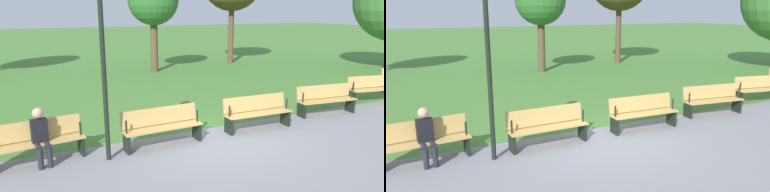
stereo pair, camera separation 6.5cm
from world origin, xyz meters
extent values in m
plane|color=#477A33|center=(0.00, 0.00, 0.00)|extent=(120.00, 120.00, 0.00)
cube|color=gray|center=(0.00, 2.39, 0.00)|extent=(44.83, 6.11, 0.01)
cube|color=tan|center=(-6.80, -0.67, 0.45)|extent=(1.97, 0.81, 0.04)
cube|color=tan|center=(-6.83, -0.87, 0.69)|extent=(1.91, 0.48, 0.40)
cube|color=black|center=(-5.91, -0.85, 0.21)|extent=(0.13, 0.38, 0.43)
cylinder|color=black|center=(-5.91, -0.83, 0.61)|extent=(0.05, 0.05, 0.30)
cube|color=tan|center=(-4.09, -0.24, 0.45)|extent=(1.96, 0.66, 0.04)
cube|color=tan|center=(-4.12, -0.44, 0.69)|extent=(1.92, 0.33, 0.40)
cube|color=black|center=(-4.99, -0.14, 0.21)|extent=(0.10, 0.38, 0.43)
cylinder|color=black|center=(-4.99, -0.12, 0.61)|extent=(0.05, 0.05, 0.30)
cube|color=black|center=(-3.20, -0.35, 0.21)|extent=(0.10, 0.38, 0.43)
cylinder|color=black|center=(-3.20, -0.33, 0.61)|extent=(0.05, 0.05, 0.30)
cube|color=tan|center=(-1.37, -0.03, 0.45)|extent=(1.94, 0.52, 0.04)
cube|color=tan|center=(-1.38, -0.23, 0.69)|extent=(1.93, 0.18, 0.40)
cube|color=black|center=(-2.27, 0.01, 0.21)|extent=(0.07, 0.38, 0.43)
cylinder|color=black|center=(-2.27, 0.03, 0.61)|extent=(0.05, 0.05, 0.30)
cube|color=black|center=(-0.47, -0.06, 0.21)|extent=(0.07, 0.38, 0.43)
cylinder|color=black|center=(-0.46, -0.04, 0.61)|extent=(0.05, 0.05, 0.30)
cube|color=tan|center=(1.37, -0.03, 0.45)|extent=(1.94, 0.52, 0.04)
cube|color=tan|center=(1.38, -0.23, 0.69)|extent=(1.93, 0.18, 0.40)
cube|color=black|center=(0.47, -0.06, 0.21)|extent=(0.07, 0.38, 0.43)
cylinder|color=black|center=(0.46, -0.04, 0.61)|extent=(0.05, 0.05, 0.30)
cube|color=black|center=(2.27, 0.01, 0.21)|extent=(0.07, 0.38, 0.43)
cylinder|color=black|center=(2.27, 0.03, 0.61)|extent=(0.05, 0.05, 0.30)
cube|color=tan|center=(4.09, -0.24, 0.45)|extent=(1.96, 0.66, 0.04)
cube|color=tan|center=(4.12, -0.44, 0.69)|extent=(1.92, 0.33, 0.40)
cube|color=black|center=(3.20, -0.35, 0.21)|extent=(0.10, 0.38, 0.43)
cylinder|color=black|center=(3.20, -0.33, 0.61)|extent=(0.05, 0.05, 0.30)
cube|color=black|center=(4.03, -0.27, 0.70)|extent=(0.34, 0.24, 0.50)
sphere|color=tan|center=(4.02, -0.25, 1.09)|extent=(0.22, 0.22, 0.22)
cylinder|color=#23232D|center=(3.91, -0.10, 0.43)|extent=(0.17, 0.37, 0.13)
cylinder|color=#23232D|center=(3.89, 0.08, 0.21)|extent=(0.12, 0.12, 0.43)
cylinder|color=#23232D|center=(4.09, -0.08, 0.43)|extent=(0.17, 0.37, 0.13)
cylinder|color=#23232D|center=(4.07, 0.10, 0.21)|extent=(0.12, 0.12, 0.43)
cylinder|color=brown|center=(-7.37, -10.94, 1.83)|extent=(0.32, 0.32, 3.65)
cylinder|color=brown|center=(-2.19, -10.04, 1.40)|extent=(0.37, 0.37, 2.80)
cylinder|color=black|center=(2.73, 0.21, 1.72)|extent=(0.10, 0.10, 3.44)
camera|label=1|loc=(4.35, 7.51, 3.15)|focal=33.90mm
camera|label=2|loc=(4.29, 7.54, 3.15)|focal=33.90mm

